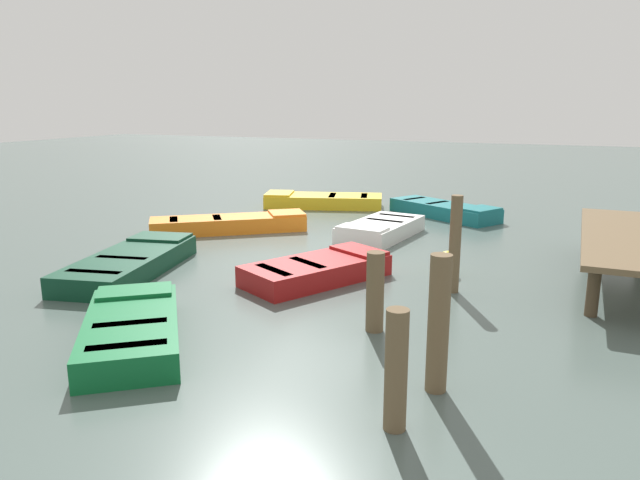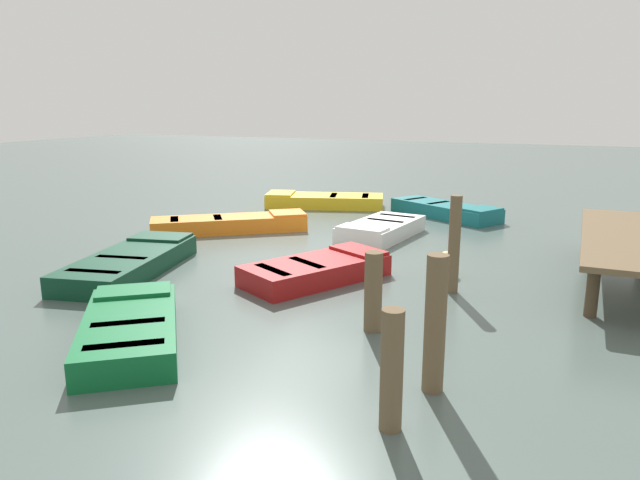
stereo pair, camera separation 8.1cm
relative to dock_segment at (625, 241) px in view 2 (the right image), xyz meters
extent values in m
plane|color=#4C5B56|center=(0.28, -6.07, -0.83)|extent=(80.00, 80.00, 0.00)
cube|color=brown|center=(0.00, 0.00, 0.07)|extent=(5.43, 1.60, 0.10)
cylinder|color=#473927|center=(2.16, -0.56, -0.41)|extent=(0.20, 0.20, 0.85)
cylinder|color=#473927|center=(-2.17, -0.50, -0.41)|extent=(0.20, 0.20, 0.85)
cube|color=#0C3823|center=(3.09, -9.04, -0.63)|extent=(3.84, 2.08, 0.40)
cube|color=maroon|center=(3.09, -9.04, -0.49)|extent=(3.25, 1.67, 0.04)
cube|color=#0C3823|center=(1.70, -9.34, -0.40)|extent=(1.04, 1.35, 0.06)
cube|color=maroon|center=(3.35, -8.98, -0.45)|extent=(0.42, 1.07, 0.04)
cube|color=maroon|center=(4.33, -8.77, -0.45)|extent=(0.42, 1.07, 0.04)
cube|color=#14666B|center=(-5.38, -4.44, -0.63)|extent=(2.73, 3.56, 0.40)
cube|color=beige|center=(-5.38, -4.44, -0.49)|extent=(2.25, 2.99, 0.04)
cube|color=#14666B|center=(-4.70, -3.27, -0.40)|extent=(1.27, 1.17, 0.06)
cube|color=#9B9789|center=(-5.51, -4.66, -0.45)|extent=(0.86, 0.62, 0.04)
cube|color=#9B9789|center=(-5.99, -5.49, -0.45)|extent=(0.86, 0.62, 0.04)
cube|color=maroon|center=(2.10, -5.39, -0.63)|extent=(3.10, 2.46, 0.40)
cube|color=black|center=(2.10, -5.39, -0.49)|extent=(2.59, 2.01, 0.04)
cube|color=maroon|center=(1.12, -4.86, -0.40)|extent=(1.09, 1.30, 0.06)
cube|color=black|center=(2.29, -5.49, -0.45)|extent=(0.64, 0.96, 0.04)
cube|color=black|center=(2.97, -5.86, -0.45)|extent=(0.64, 0.96, 0.04)
cube|color=orange|center=(-1.08, -9.28, -0.63)|extent=(3.23, 3.85, 0.40)
cube|color=black|center=(-1.08, -9.28, -0.49)|extent=(2.69, 3.23, 0.04)
cube|color=orange|center=(-2.02, -8.02, -0.40)|extent=(1.28, 1.27, 0.06)
cube|color=black|center=(-0.90, -9.52, -0.45)|extent=(0.77, 0.64, 0.04)
cube|color=black|center=(-0.24, -10.41, -0.45)|extent=(0.77, 0.64, 0.04)
cube|color=#0F602D|center=(5.92, -6.59, -0.63)|extent=(3.05, 2.74, 0.40)
cube|color=orange|center=(5.92, -6.59, -0.49)|extent=(2.54, 2.26, 0.04)
cube|color=#0F602D|center=(5.03, -7.27, -0.40)|extent=(1.19, 1.29, 0.06)
cube|color=#B06E1E|center=(6.09, -6.46, -0.45)|extent=(0.75, 0.91, 0.04)
cube|color=#B06E1E|center=(6.72, -5.98, -0.45)|extent=(0.75, 0.91, 0.04)
cube|color=gold|center=(-5.55, -8.39, -0.63)|extent=(2.36, 3.99, 0.40)
cube|color=#4C3319|center=(-5.55, -8.39, -0.49)|extent=(1.92, 3.36, 0.04)
cube|color=gold|center=(-5.12, -9.80, -0.40)|extent=(1.38, 1.14, 0.06)
cube|color=#42301E|center=(-5.63, -8.12, -0.45)|extent=(1.04, 0.49, 0.04)
cube|color=#42301E|center=(-5.93, -7.13, -0.45)|extent=(1.04, 0.49, 0.04)
cube|color=silver|center=(-2.02, -5.35, -0.63)|extent=(2.91, 1.66, 0.40)
cube|color=#334772|center=(-2.02, -5.35, -0.49)|extent=(2.47, 1.32, 0.04)
cube|color=silver|center=(-0.95, -5.50, -0.40)|extent=(0.76, 1.24, 0.06)
cube|color=navy|center=(-2.22, -5.33, -0.45)|extent=(0.33, 1.03, 0.04)
cube|color=navy|center=(-2.98, -5.22, -0.45)|extent=(0.33, 1.03, 0.04)
cylinder|color=brown|center=(5.63, -2.33, 0.00)|extent=(0.25, 0.25, 1.67)
cylinder|color=brown|center=(6.65, -2.55, -0.17)|extent=(0.24, 0.24, 1.32)
cylinder|color=brown|center=(1.78, -2.84, 0.05)|extent=(0.21, 0.21, 1.77)
cylinder|color=brown|center=(4.10, -3.58, -0.22)|extent=(0.27, 0.27, 1.22)
cylinder|color=#262626|center=(0.71, -3.16, -0.77)|extent=(0.16, 0.16, 0.12)
sphere|color=yellow|center=(0.71, -3.16, -0.53)|extent=(0.36, 0.36, 0.36)
camera|label=1|loc=(12.11, -1.10, 2.51)|focal=33.16mm
camera|label=2|loc=(12.08, -1.02, 2.51)|focal=33.16mm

